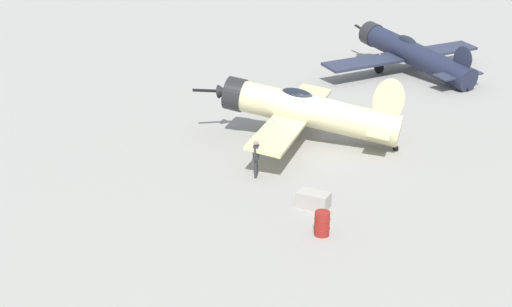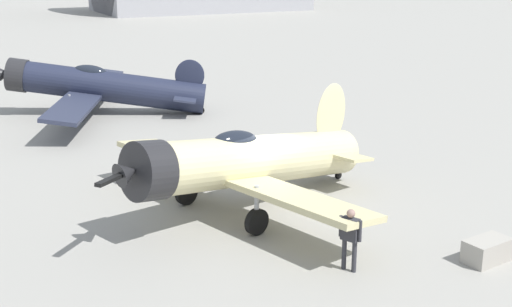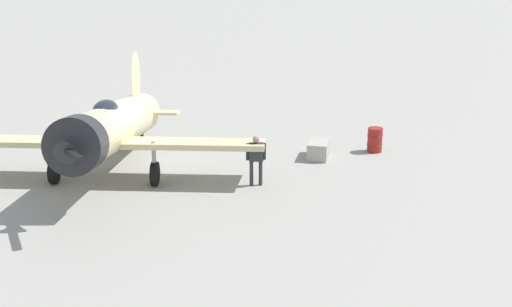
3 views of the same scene
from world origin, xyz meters
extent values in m
plane|color=gray|center=(0.00, 0.00, 0.00)|extent=(400.00, 400.00, 0.00)
cylinder|color=beige|center=(0.00, 0.00, 1.59)|extent=(5.08, 8.59, 2.70)
cylinder|color=#232326|center=(-1.72, -3.72, 2.13)|extent=(2.01, 1.73, 1.80)
cone|color=#232326|center=(-1.99, -4.31, 2.22)|extent=(0.91, 0.88, 0.77)
cube|color=black|center=(-2.05, -4.45, 2.22)|extent=(0.58, 2.90, 0.44)
ellipsoid|color=black|center=(-0.36, -0.78, 2.37)|extent=(1.43, 1.93, 0.90)
cube|color=#C6BC89|center=(-0.43, -0.94, 1.29)|extent=(10.34, 5.98, 0.40)
ellipsoid|color=beige|center=(1.51, 3.28, 2.51)|extent=(0.85, 1.66, 2.36)
cube|color=#C6BC89|center=(1.43, 3.10, 1.22)|extent=(3.55, 2.43, 0.24)
cylinder|color=#999BA0|center=(0.88, -2.11, 0.96)|extent=(0.14, 0.14, 1.12)
cylinder|color=black|center=(0.88, -2.11, 0.40)|extent=(0.52, 0.81, 0.80)
cylinder|color=#999BA0|center=(-2.18, -0.70, 0.96)|extent=(0.14, 0.14, 1.12)
cylinder|color=black|center=(-2.18, -0.70, 0.40)|extent=(0.52, 0.81, 0.80)
cylinder|color=black|center=(1.73, 3.75, 0.14)|extent=(0.21, 0.30, 0.28)
cylinder|color=#1E2338|center=(-11.89, 9.47, 1.40)|extent=(9.51, 5.47, 2.87)
cylinder|color=#232326|center=(-16.09, 7.55, 2.05)|extent=(1.72, 1.99, 1.78)
cone|color=#232326|center=(-16.68, 7.28, 2.14)|extent=(0.87, 0.90, 0.77)
cube|color=black|center=(-16.82, 7.21, 2.14)|extent=(2.71, 0.86, 0.48)
ellipsoid|color=black|center=(-12.77, 9.07, 2.19)|extent=(1.93, 1.43, 0.91)
cube|color=#282D42|center=(-12.94, 8.99, 1.14)|extent=(6.93, 12.57, 0.40)
ellipsoid|color=#1E2338|center=(-8.22, 11.15, 1.97)|extent=(1.61, 0.82, 1.83)
cube|color=#282D42|center=(-8.40, 11.07, 0.95)|extent=(2.42, 3.55, 0.25)
cylinder|color=#999BA0|center=(-12.77, 7.22, 0.89)|extent=(0.14, 0.14, 0.97)
cylinder|color=black|center=(-12.77, 7.22, 0.40)|extent=(0.81, 0.51, 0.80)
cylinder|color=#999BA0|center=(-14.17, 10.27, 0.89)|extent=(0.14, 0.14, 0.97)
cylinder|color=black|center=(-14.17, 10.27, 0.40)|extent=(0.81, 0.51, 0.80)
cylinder|color=black|center=(-7.69, 11.39, 0.14)|extent=(0.30, 0.21, 0.28)
cylinder|color=#2D2D33|center=(3.83, -3.31, 0.42)|extent=(0.12, 0.12, 0.85)
cylinder|color=#2D2D33|center=(4.12, -3.40, 0.42)|extent=(0.12, 0.12, 0.85)
cube|color=#2D2D33|center=(3.98, -3.36, 1.15)|extent=(0.51, 0.35, 0.60)
sphere|color=gray|center=(3.98, -3.36, 1.58)|extent=(0.22, 0.22, 0.22)
cylinder|color=#2D2D33|center=(3.70, -3.28, 1.17)|extent=(0.09, 0.09, 0.57)
cylinder|color=#2D2D33|center=(4.25, -3.43, 1.17)|extent=(0.09, 0.09, 0.57)
cube|color=#9E998E|center=(7.25, -1.44, 0.31)|extent=(1.32, 1.47, 0.63)
cylinder|color=maroon|center=(9.57, -1.59, 0.47)|extent=(0.56, 0.56, 0.94)
torus|color=maroon|center=(9.57, -1.59, 0.66)|extent=(0.60, 0.60, 0.04)
torus|color=maroon|center=(9.57, -1.59, 0.28)|extent=(0.60, 0.60, 0.04)
camera|label=1|loc=(30.76, -6.58, 11.80)|focal=46.67mm
camera|label=2|loc=(7.74, -18.93, 7.88)|focal=47.02mm
camera|label=3|loc=(-3.65, -22.47, 7.64)|focal=46.56mm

